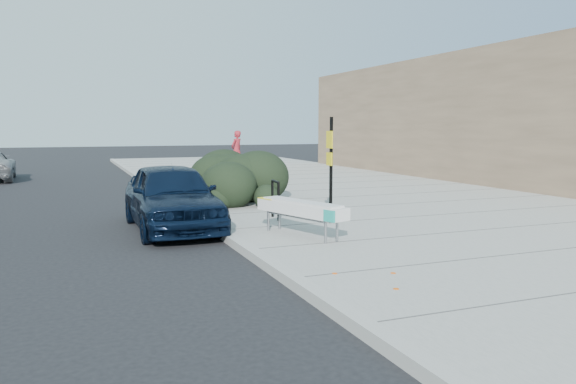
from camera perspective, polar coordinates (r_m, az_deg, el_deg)
name	(u,v)px	position (r m, az deg, el deg)	size (l,w,h in m)	color
ground	(252,258)	(9.87, -3.64, -6.68)	(120.00, 120.00, 0.00)	black
sidewalk_near	(381,202)	(16.68, 9.38, -1.02)	(11.20, 50.00, 0.15)	gray
curb_near	(191,213)	(14.60, -9.79, -2.07)	(0.22, 50.00, 0.17)	#9E9E99
bench	(301,209)	(10.91, 1.32, -1.74)	(1.12, 2.27, 0.67)	gray
bike_rack	(275,196)	(12.96, -1.29, -0.38)	(0.12, 0.61, 0.90)	black
sign_post	(330,163)	(12.34, 4.33, 2.98)	(0.09, 0.27, 2.34)	black
hedge	(235,170)	(16.80, -5.38, 2.20)	(2.21, 4.43, 1.66)	black
sedan_navy	(172,196)	(12.67, -11.73, -0.42)	(1.76, 4.37, 1.49)	black
pedestrian	(237,150)	(27.84, -5.24, 4.23)	(0.71, 0.46, 1.94)	maroon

